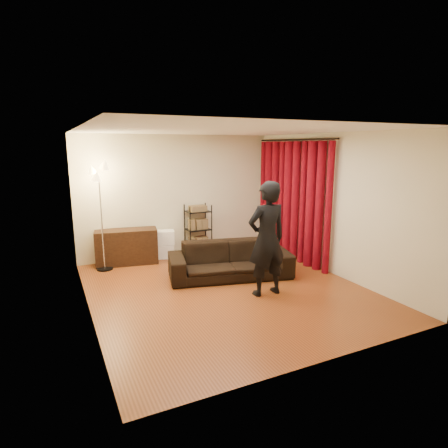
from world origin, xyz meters
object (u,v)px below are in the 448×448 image
person (267,239)px  sofa (230,260)px  floor_lamp (101,218)px  media_cabinet (127,247)px  storage_boxes (166,244)px  wire_shelf (198,229)px

person → sofa: bearing=-81.7°
sofa → person: size_ratio=1.20×
person → floor_lamp: floor_lamp is taller
person → media_cabinet: person is taller
sofa → floor_lamp: 2.67m
sofa → storage_boxes: 1.89m
sofa → person: 1.20m
media_cabinet → storage_boxes: (0.86, 0.05, -0.06)m
sofa → wire_shelf: wire_shelf is taller
storage_boxes → person: bearing=-71.7°
storage_boxes → floor_lamp: bearing=-169.2°
media_cabinet → wire_shelf: wire_shelf is taller
person → media_cabinet: size_ratio=1.51×
media_cabinet → storage_boxes: size_ratio=2.02×
person → storage_boxes: person is taller
sofa → wire_shelf: bearing=101.9°
person → wire_shelf: size_ratio=1.67×
wire_shelf → media_cabinet: bearing=-168.7°
storage_boxes → wire_shelf: bearing=-0.2°
wire_shelf → sofa: bearing=-81.8°
media_cabinet → floor_lamp: 0.87m
media_cabinet → storage_boxes: media_cabinet is taller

